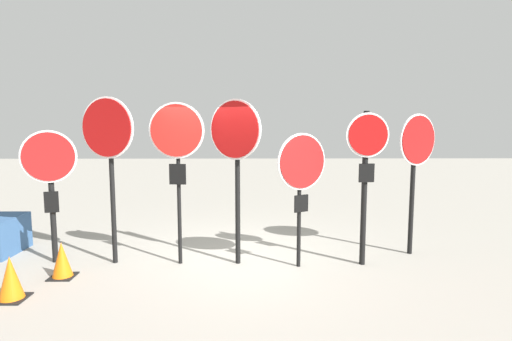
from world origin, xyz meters
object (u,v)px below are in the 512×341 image
Objects in this scene: traffic_cone_0 at (11,278)px; stop_sign_2 at (177,144)px; stop_sign_0 at (50,173)px; stop_sign_4 at (302,171)px; stop_sign_6 at (416,155)px; stop_sign_1 at (108,143)px; traffic_cone_1 at (62,260)px; stop_sign_3 at (236,146)px; stop_sign_5 at (366,162)px.

stop_sign_2 is at bearing 33.70° from traffic_cone_0.
stop_sign_0 is at bearing 94.85° from traffic_cone_0.
stop_sign_6 reaches higher than stop_sign_4.
stop_sign_2 is at bearing -20.49° from stop_sign_0.
stop_sign_1 is 1.86m from traffic_cone_1.
stop_sign_3 is at bearing 18.31° from stop_sign_1.
stop_sign_2 is 1.05× the size of stop_sign_5.
stop_sign_6 reaches higher than traffic_cone_0.
stop_sign_6 reaches higher than traffic_cone_1.
stop_sign_0 is 0.88× the size of stop_sign_5.
stop_sign_2 is at bearing 146.57° from stop_sign_4.
stop_sign_2 reaches higher than stop_sign_0.
stop_sign_5 is (1.01, 0.09, 0.12)m from stop_sign_4.
stop_sign_6 is 4.22× the size of traffic_cone_0.
stop_sign_2 is 1.97m from stop_sign_4.
stop_sign_1 is at bearing -148.91° from stop_sign_3.
stop_sign_5 is at bearing 14.04° from traffic_cone_0.
stop_sign_3 is at bearing -19.59° from stop_sign_0.
stop_sign_4 is at bearing 23.18° from stop_sign_3.
stop_sign_3 is (0.91, 0.01, -0.04)m from stop_sign_2.
stop_sign_0 is 3.96m from stop_sign_4.
stop_sign_5 is (4.97, -0.16, 0.18)m from stop_sign_0.
stop_sign_0 is 1.02× the size of stop_sign_4.
stop_sign_1 is (0.96, -0.04, 0.47)m from stop_sign_0.
stop_sign_3 is at bearing 158.63° from stop_sign_6.
stop_sign_2 is 4.86× the size of traffic_cone_1.
stop_sign_4 is at bearing 6.05° from traffic_cone_1.
stop_sign_1 is at bearing 57.64° from traffic_cone_0.
traffic_cone_1 is (0.30, 0.75, -0.02)m from traffic_cone_0.
stop_sign_1 is 4.66× the size of traffic_cone_0.
stop_sign_3 is at bearing 171.08° from stop_sign_5.
stop_sign_4 reaches higher than traffic_cone_1.
stop_sign_5 is 4.61× the size of traffic_cone_1.
stop_sign_2 is at bearing 171.80° from stop_sign_5.
stop_sign_5 reaches higher than traffic_cone_1.
stop_sign_0 is at bearing 153.65° from stop_sign_6.
stop_sign_3 reaches higher than stop_sign_5.
stop_sign_5 reaches higher than stop_sign_0.
traffic_cone_1 is (-5.55, -0.99, -1.46)m from stop_sign_6.
traffic_cone_0 is at bearing -111.78° from traffic_cone_1.
stop_sign_0 is 1.06m from stop_sign_1.
stop_sign_4 reaches higher than traffic_cone_0.
stop_sign_0 reaches higher than traffic_cone_1.
stop_sign_2 is at bearing 18.19° from traffic_cone_1.
stop_sign_5 is at bearing 177.81° from stop_sign_6.
stop_sign_2 is 2.38m from traffic_cone_1.
traffic_cone_1 is (-3.54, -0.38, -1.27)m from stop_sign_4.
stop_sign_1 is 5.03m from stop_sign_6.
stop_sign_2 is at bearing -147.39° from stop_sign_3.
traffic_cone_1 is at bearing -135.73° from stop_sign_3.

